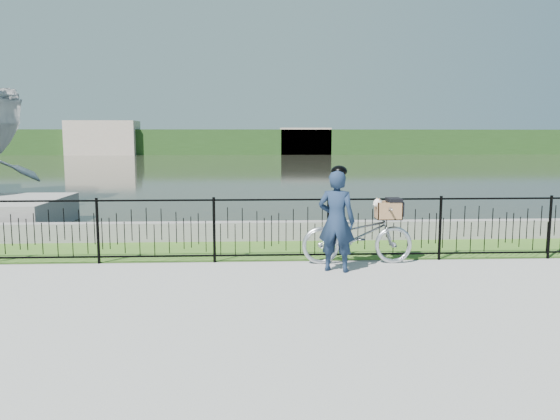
{
  "coord_description": "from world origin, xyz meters",
  "views": [
    {
      "loc": [
        -0.31,
        -7.81,
        2.19
      ],
      "look_at": [
        0.12,
        1.0,
        1.0
      ],
      "focal_mm": 35.0,
      "sensor_mm": 36.0,
      "label": 1
    }
  ],
  "objects": [
    {
      "name": "far_building_right",
      "position": [
        6.0,
        58.5,
        1.6
      ],
      "size": [
        6.0,
        3.0,
        3.2
      ],
      "primitive_type": "cube",
      "color": "#AE9D8C",
      "rests_on": "ground"
    },
    {
      "name": "quay_wall",
      "position": [
        0.0,
        3.6,
        0.2
      ],
      "size": [
        60.0,
        0.3,
        0.4
      ],
      "primitive_type": "cube",
      "color": "gray",
      "rests_on": "ground"
    },
    {
      "name": "ground",
      "position": [
        0.0,
        0.0,
        0.0
      ],
      "size": [
        120.0,
        120.0,
        0.0
      ],
      "primitive_type": "plane",
      "color": "gray",
      "rests_on": "ground"
    },
    {
      "name": "bicycle_rig",
      "position": [
        1.49,
        1.4,
        0.51
      ],
      "size": [
        1.92,
        0.67,
        1.16
      ],
      "color": "#B0B4BC",
      "rests_on": "ground"
    },
    {
      "name": "grass_strip",
      "position": [
        0.0,
        2.6,
        0.0
      ],
      "size": [
        60.0,
        2.0,
        0.01
      ],
      "primitive_type": "cube",
      "color": "#3B631F",
      "rests_on": "ground"
    },
    {
      "name": "water",
      "position": [
        0.0,
        33.0,
        0.0
      ],
      "size": [
        120.0,
        120.0,
        0.0
      ],
      "primitive_type": "plane",
      "color": "#27271E",
      "rests_on": "ground"
    },
    {
      "name": "far_treeline",
      "position": [
        0.0,
        60.0,
        1.5
      ],
      "size": [
        120.0,
        6.0,
        3.0
      ],
      "primitive_type": "cube",
      "color": "#234319",
      "rests_on": "ground"
    },
    {
      "name": "cyclist",
      "position": [
        1.03,
        0.88,
        0.86
      ],
      "size": [
        0.71,
        0.58,
        1.73
      ],
      "color": "#142239",
      "rests_on": "ground"
    },
    {
      "name": "fence",
      "position": [
        0.0,
        1.6,
        0.58
      ],
      "size": [
        14.0,
        0.06,
        1.15
      ],
      "primitive_type": null,
      "color": "black",
      "rests_on": "ground"
    },
    {
      "name": "far_building_left",
      "position": [
        -18.0,
        58.0,
        2.0
      ],
      "size": [
        8.0,
        4.0,
        4.0
      ],
      "primitive_type": "cube",
      "color": "#AE9D8C",
      "rests_on": "ground"
    }
  ]
}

